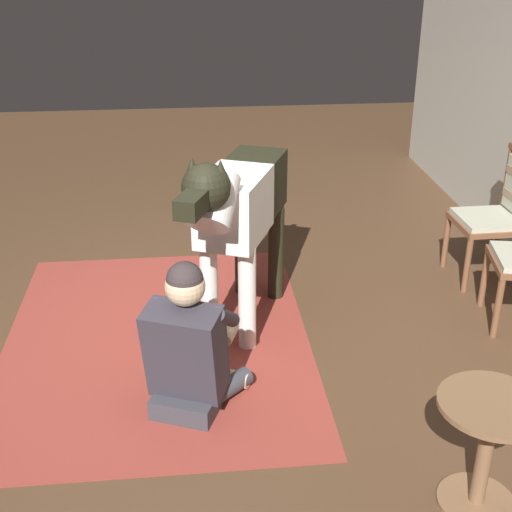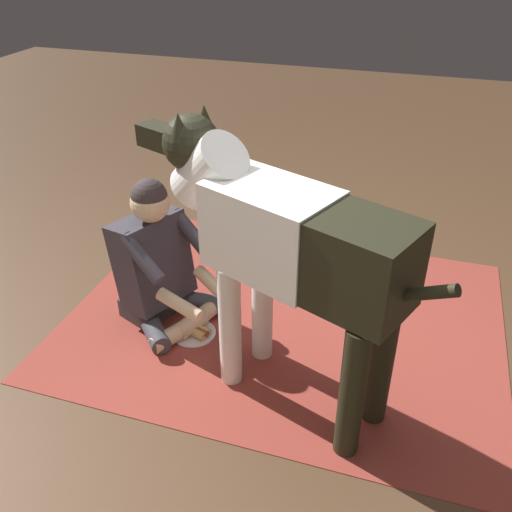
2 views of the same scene
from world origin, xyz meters
name	(u,v)px [view 1 (image 1 of 2)]	position (x,y,z in m)	size (l,w,h in m)	color
ground_plane	(179,338)	(0.00, 0.00, 0.00)	(12.78, 12.78, 0.00)	#523824
area_rug	(157,339)	(0.01, -0.14, 0.00)	(2.48, 1.93, 0.01)	#94382E
dining_chair_left_of_pair	(500,210)	(-0.64, 2.36, 0.54)	(0.47, 0.47, 0.98)	brown
person_sitting_on_floor	(189,349)	(0.70, 0.07, 0.36)	(0.71, 0.61, 0.88)	#3C3C43
large_dog	(238,208)	(-0.10, 0.40, 0.84)	(1.54, 0.76, 1.32)	white
hot_dog_on_plate	(207,375)	(0.47, 0.16, 0.02)	(0.25, 0.25, 0.06)	white
round_side_table	(486,444)	(1.58, 1.35, 0.35)	(0.48, 0.48, 0.57)	brown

